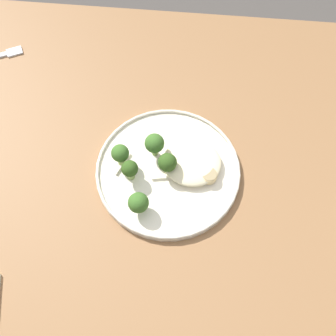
{
  "coord_description": "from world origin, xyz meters",
  "views": [
    {
      "loc": [
        -0.02,
        0.33,
        1.49
      ],
      "look_at": [
        0.02,
        -0.05,
        0.76
      ],
      "focal_mm": 44.43,
      "sensor_mm": 36.0,
      "label": 1
    }
  ],
  "objects_px": {
    "seared_scallop_center_golden": "(193,162)",
    "broccoli_floret_rear_charred": "(138,203)",
    "seared_scallop_right_edge": "(206,158)",
    "broccoli_floret_beside_noodles": "(120,154)",
    "broccoli_floret_front_edge": "(167,163)",
    "broccoli_floret_small_sprig": "(130,169)",
    "dinner_plate": "(168,171)",
    "seared_scallop_half_hidden": "(209,176)",
    "broccoli_floret_right_tilted": "(155,144)",
    "seared_scallop_front_small": "(188,152)",
    "seared_scallop_large_seared": "(192,178)"
  },
  "relations": [
    {
      "from": "broccoli_floret_right_tilted",
      "to": "broccoli_floret_small_sprig",
      "type": "bearing_deg",
      "value": 54.24
    },
    {
      "from": "seared_scallop_front_small",
      "to": "broccoli_floret_right_tilted",
      "type": "distance_m",
      "value": 0.07
    },
    {
      "from": "seared_scallop_center_golden",
      "to": "broccoli_floret_small_sprig",
      "type": "height_order",
      "value": "broccoli_floret_small_sprig"
    },
    {
      "from": "broccoli_floret_beside_noodles",
      "to": "broccoli_floret_small_sprig",
      "type": "bearing_deg",
      "value": 127.5
    },
    {
      "from": "dinner_plate",
      "to": "broccoli_floret_rear_charred",
      "type": "bearing_deg",
      "value": 62.12
    },
    {
      "from": "seared_scallop_right_edge",
      "to": "broccoli_floret_beside_noodles",
      "type": "xyz_separation_m",
      "value": [
        0.17,
        0.02,
        0.03
      ]
    },
    {
      "from": "seared_scallop_right_edge",
      "to": "broccoli_floret_rear_charred",
      "type": "bearing_deg",
      "value": 44.45
    },
    {
      "from": "dinner_plate",
      "to": "seared_scallop_right_edge",
      "type": "relative_size",
      "value": 10.08
    },
    {
      "from": "broccoli_floret_front_edge",
      "to": "broccoli_floret_rear_charred",
      "type": "distance_m",
      "value": 0.1
    },
    {
      "from": "seared_scallop_large_seared",
      "to": "dinner_plate",
      "type": "bearing_deg",
      "value": -19.68
    },
    {
      "from": "seared_scallop_half_hidden",
      "to": "broccoli_floret_right_tilted",
      "type": "relative_size",
      "value": 0.53
    },
    {
      "from": "broccoli_floret_right_tilted",
      "to": "dinner_plate",
      "type": "bearing_deg",
      "value": 129.88
    },
    {
      "from": "seared_scallop_center_golden",
      "to": "seared_scallop_right_edge",
      "type": "distance_m",
      "value": 0.03
    },
    {
      "from": "broccoli_floret_front_edge",
      "to": "seared_scallop_center_golden",
      "type": "bearing_deg",
      "value": -159.74
    },
    {
      "from": "broccoli_floret_small_sprig",
      "to": "seared_scallop_large_seared",
      "type": "bearing_deg",
      "value": -178.2
    },
    {
      "from": "seared_scallop_center_golden",
      "to": "broccoli_floret_right_tilted",
      "type": "distance_m",
      "value": 0.08
    },
    {
      "from": "broccoli_floret_right_tilted",
      "to": "seared_scallop_center_golden",
      "type": "bearing_deg",
      "value": 165.48
    },
    {
      "from": "seared_scallop_large_seared",
      "to": "seared_scallop_right_edge",
      "type": "xyz_separation_m",
      "value": [
        -0.02,
        -0.05,
        -0.0
      ]
    },
    {
      "from": "broccoli_floret_front_edge",
      "to": "broccoli_floret_beside_noodles",
      "type": "distance_m",
      "value": 0.09
    },
    {
      "from": "seared_scallop_center_golden",
      "to": "seared_scallop_right_edge",
      "type": "height_order",
      "value": "seared_scallop_center_golden"
    },
    {
      "from": "seared_scallop_right_edge",
      "to": "seared_scallop_front_small",
      "type": "bearing_deg",
      "value": -12.05
    },
    {
      "from": "seared_scallop_right_edge",
      "to": "broccoli_floret_beside_noodles",
      "type": "relative_size",
      "value": 0.49
    },
    {
      "from": "dinner_plate",
      "to": "broccoli_floret_small_sprig",
      "type": "xyz_separation_m",
      "value": [
        0.07,
        0.02,
        0.03
      ]
    },
    {
      "from": "seared_scallop_right_edge",
      "to": "broccoli_floret_small_sprig",
      "type": "xyz_separation_m",
      "value": [
        0.15,
        0.05,
        0.02
      ]
    },
    {
      "from": "seared_scallop_large_seared",
      "to": "broccoli_floret_rear_charred",
      "type": "xyz_separation_m",
      "value": [
        0.1,
        0.07,
        0.02
      ]
    },
    {
      "from": "broccoli_floret_beside_noodles",
      "to": "seared_scallop_large_seared",
      "type": "bearing_deg",
      "value": 170.03
    },
    {
      "from": "dinner_plate",
      "to": "broccoli_floret_front_edge",
      "type": "height_order",
      "value": "broccoli_floret_front_edge"
    },
    {
      "from": "dinner_plate",
      "to": "broccoli_floret_beside_noodles",
      "type": "bearing_deg",
      "value": -4.53
    },
    {
      "from": "seared_scallop_front_small",
      "to": "broccoli_floret_small_sprig",
      "type": "relative_size",
      "value": 0.49
    },
    {
      "from": "seared_scallop_half_hidden",
      "to": "broccoli_floret_right_tilted",
      "type": "xyz_separation_m",
      "value": [
        0.11,
        -0.05,
        0.03
      ]
    },
    {
      "from": "seared_scallop_large_seared",
      "to": "broccoli_floret_beside_noodles",
      "type": "distance_m",
      "value": 0.15
    },
    {
      "from": "dinner_plate",
      "to": "seared_scallop_large_seared",
      "type": "xyz_separation_m",
      "value": [
        -0.05,
        0.02,
        0.01
      ]
    },
    {
      "from": "seared_scallop_front_small",
      "to": "seared_scallop_large_seared",
      "type": "bearing_deg",
      "value": 103.9
    },
    {
      "from": "seared_scallop_right_edge",
      "to": "broccoli_floret_right_tilted",
      "type": "relative_size",
      "value": 0.47
    },
    {
      "from": "broccoli_floret_small_sprig",
      "to": "broccoli_floret_rear_charred",
      "type": "distance_m",
      "value": 0.07
    },
    {
      "from": "seared_scallop_center_golden",
      "to": "broccoli_floret_rear_charred",
      "type": "bearing_deg",
      "value": 47.78
    },
    {
      "from": "seared_scallop_large_seared",
      "to": "broccoli_floret_beside_noodles",
      "type": "height_order",
      "value": "broccoli_floret_beside_noodles"
    },
    {
      "from": "seared_scallop_large_seared",
      "to": "broccoli_floret_small_sprig",
      "type": "distance_m",
      "value": 0.12
    },
    {
      "from": "broccoli_floret_small_sprig",
      "to": "broccoli_floret_front_edge",
      "type": "bearing_deg",
      "value": -164.53
    },
    {
      "from": "dinner_plate",
      "to": "seared_scallop_front_small",
      "type": "distance_m",
      "value": 0.05
    },
    {
      "from": "broccoli_floret_beside_noodles",
      "to": "seared_scallop_half_hidden",
      "type": "bearing_deg",
      "value": 174.14
    },
    {
      "from": "seared_scallop_right_edge",
      "to": "broccoli_floret_beside_noodles",
      "type": "distance_m",
      "value": 0.17
    },
    {
      "from": "seared_scallop_large_seared",
      "to": "seared_scallop_front_small",
      "type": "distance_m",
      "value": 0.06
    },
    {
      "from": "broccoli_floret_small_sprig",
      "to": "broccoli_floret_rear_charred",
      "type": "xyz_separation_m",
      "value": [
        -0.02,
        0.07,
        -0.0
      ]
    },
    {
      "from": "dinner_plate",
      "to": "broccoli_floret_small_sprig",
      "type": "distance_m",
      "value": 0.08
    },
    {
      "from": "seared_scallop_large_seared",
      "to": "broccoli_floret_rear_charred",
      "type": "distance_m",
      "value": 0.12
    },
    {
      "from": "seared_scallop_right_edge",
      "to": "broccoli_floret_front_edge",
      "type": "xyz_separation_m",
      "value": [
        0.08,
        0.03,
        0.03
      ]
    },
    {
      "from": "broccoli_floret_beside_noodles",
      "to": "broccoli_floret_front_edge",
      "type": "bearing_deg",
      "value": 174.11
    },
    {
      "from": "dinner_plate",
      "to": "broccoli_floret_right_tilted",
      "type": "xyz_separation_m",
      "value": [
        0.03,
        -0.04,
        0.04
      ]
    },
    {
      "from": "seared_scallop_center_golden",
      "to": "seared_scallop_half_hidden",
      "type": "distance_m",
      "value": 0.04
    }
  ]
}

